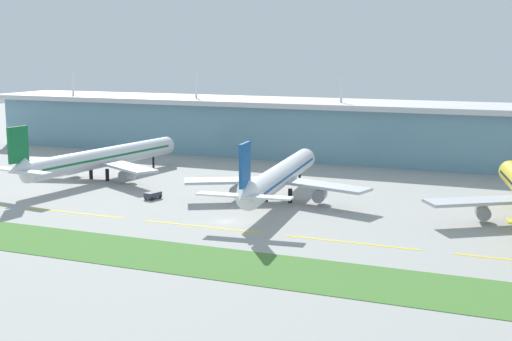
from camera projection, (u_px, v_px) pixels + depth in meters
name	position (u px, v px, depth m)	size (l,w,h in m)	color
ground_plane	(225.00, 222.00, 158.17)	(600.00, 600.00, 0.00)	#9E9E99
terminal_building	(345.00, 130.00, 247.37)	(288.00, 34.00, 29.40)	#6693A8
airliner_near	(102.00, 158.00, 208.81)	(48.44, 72.14, 18.90)	silver
airliner_middle	(279.00, 176.00, 178.82)	(48.49, 69.72, 18.90)	white
taxiway_stripe_mid_west	(73.00, 213.00, 166.54)	(28.00, 0.70, 0.04)	yellow
taxiway_stripe_centre	(201.00, 227.00, 153.65)	(28.00, 0.70, 0.04)	yellow
taxiway_stripe_mid_east	(351.00, 243.00, 140.76)	(28.00, 0.70, 0.04)	yellow
grass_verge	(160.00, 255.00, 131.93)	(300.00, 18.00, 0.10)	#477A33
pushback_tug	(153.00, 195.00, 181.85)	(3.41, 4.85, 1.85)	#333842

